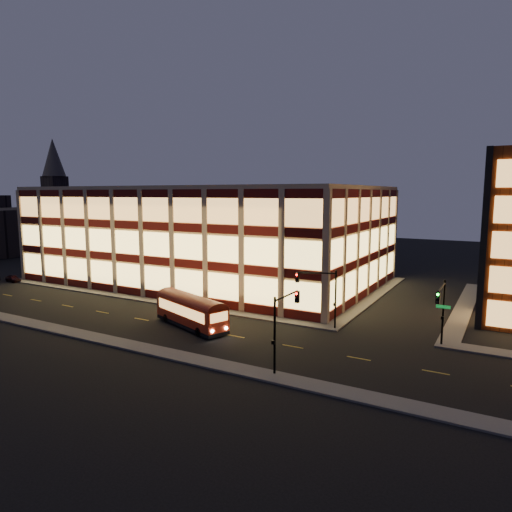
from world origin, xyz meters
The scene contains 13 objects.
ground centered at (0.00, 0.00, 0.00)m, with size 200.00×200.00×0.00m, color black.
sidewalk_office_south centered at (-3.00, 1.00, 0.07)m, with size 54.00×2.00×0.15m, color #514F4C.
sidewalk_office_east centered at (23.00, 17.00, 0.07)m, with size 2.00×30.00×0.15m, color #514F4C.
sidewalk_tower_west centered at (34.00, 17.00, 0.07)m, with size 2.00×30.00×0.15m, color #514F4C.
sidewalk_near centered at (0.00, -13.00, 0.07)m, with size 100.00×2.00×0.15m, color #514F4C.
office_building centered at (-2.91, 16.91, 7.25)m, with size 50.45×30.45×14.50m.
church_tower centered at (-70.00, 40.00, 9.00)m, with size 5.00×5.00×18.00m, color #2D2621.
church_spire centered at (-70.00, 40.00, 23.00)m, with size 6.00×6.00×10.00m, color #4C473F.
traffic_signal_far centered at (22.21, 0.24, 4.11)m, with size 3.79×1.87×6.00m.
traffic_signal_right centered at (33.50, -0.62, 4.10)m, with size 1.20×4.37×6.00m.
traffic_signal_near centered at (23.50, -11.03, 4.13)m, with size 0.32×4.45×6.00m.
trolley_bus centered at (10.43, -5.61, 1.85)m, with size 10.08×5.80×3.34m.
parked_car_0 centered at (-28.15, 0.09, 0.53)m, with size 1.25×3.10×1.06m, color black.
Camera 1 is at (38.34, -41.66, 13.57)m, focal length 32.00 mm.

